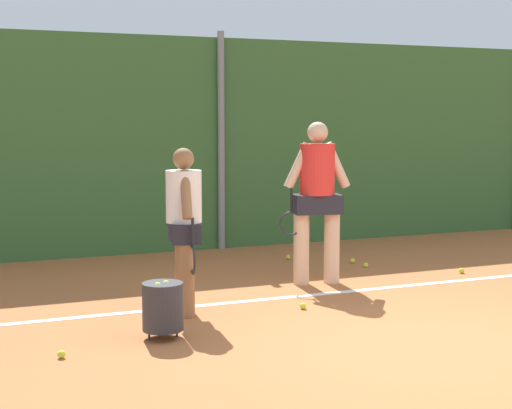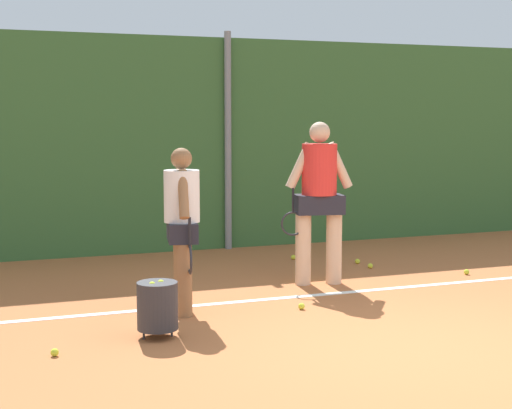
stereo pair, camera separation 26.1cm
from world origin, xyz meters
TOP-DOWN VIEW (x-y plane):
  - ground_plane at (0.00, 1.61)m, footprint 29.04×29.04m
  - hedge_fence_backdrop at (0.00, 5.51)m, footprint 18.87×0.25m
  - fence_post_center at (0.00, 5.33)m, footprint 0.10×0.10m
  - court_baseline_paint at (0.00, 2.16)m, footprint 13.79×0.10m
  - player_foreground_near at (-1.59, 1.95)m, footprint 0.36×0.77m
  - player_midcourt at (0.23, 2.69)m, footprint 0.85×0.43m
  - ball_hopper at (-2.03, 1.16)m, footprint 0.36×0.36m
  - tennis_ball_0 at (2.17, 2.52)m, footprint 0.07×0.07m
  - tennis_ball_1 at (1.24, 3.62)m, footprint 0.07×0.07m
  - tennis_ball_2 at (-0.44, 1.64)m, footprint 0.07×0.07m
  - tennis_ball_5 at (-2.94, 0.93)m, footprint 0.07×0.07m
  - tennis_ball_8 at (1.25, 3.29)m, footprint 0.07×0.07m
  - tennis_ball_9 at (0.56, 4.19)m, footprint 0.07×0.07m

SIDE VIEW (x-z plane):
  - ground_plane at x=0.00m, z-range 0.00..0.00m
  - court_baseline_paint at x=0.00m, z-range 0.00..0.01m
  - tennis_ball_0 at x=2.17m, z-range 0.00..0.07m
  - tennis_ball_1 at x=1.24m, z-range 0.00..0.07m
  - tennis_ball_2 at x=-0.44m, z-range 0.00..0.07m
  - tennis_ball_5 at x=-2.94m, z-range 0.00..0.07m
  - tennis_ball_8 at x=1.25m, z-range 0.00..0.07m
  - tennis_ball_9 at x=0.56m, z-range 0.00..0.07m
  - ball_hopper at x=-2.03m, z-range 0.03..0.55m
  - player_foreground_near at x=-1.59m, z-range 0.10..1.74m
  - player_midcourt at x=0.23m, z-range 0.11..2.00m
  - hedge_fence_backdrop at x=0.00m, z-range 0.00..3.08m
  - fence_post_center at x=0.00m, z-range 0.00..3.16m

